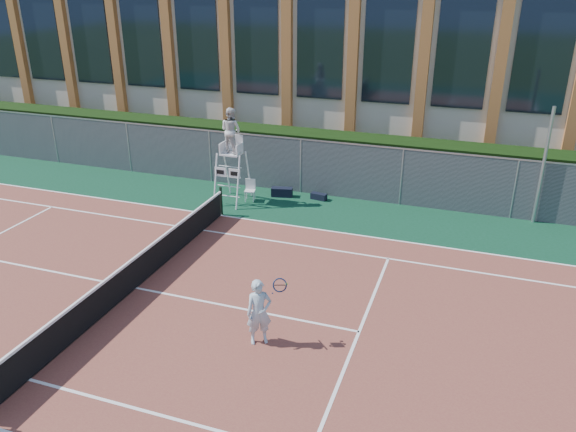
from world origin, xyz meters
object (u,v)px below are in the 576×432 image
(plastic_chair, at_px, (250,188))
(steel_pole, at_px, (543,167))
(tennis_player, at_px, (259,312))
(umpire_chair, at_px, (231,133))

(plastic_chair, bearing_deg, steel_pole, 7.51)
(plastic_chair, xyz_separation_m, tennis_player, (3.82, -8.51, 0.36))
(steel_pole, bearing_deg, tennis_player, -123.51)
(umpire_chair, distance_m, tennis_player, 9.52)
(plastic_chair, height_order, tennis_player, tennis_player)
(steel_pole, xyz_separation_m, tennis_player, (-6.54, -9.88, -1.22))
(steel_pole, bearing_deg, plastic_chair, -172.49)
(tennis_player, bearing_deg, steel_pole, 56.49)
(steel_pole, height_order, tennis_player, steel_pole)
(plastic_chair, bearing_deg, umpire_chair, -154.32)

